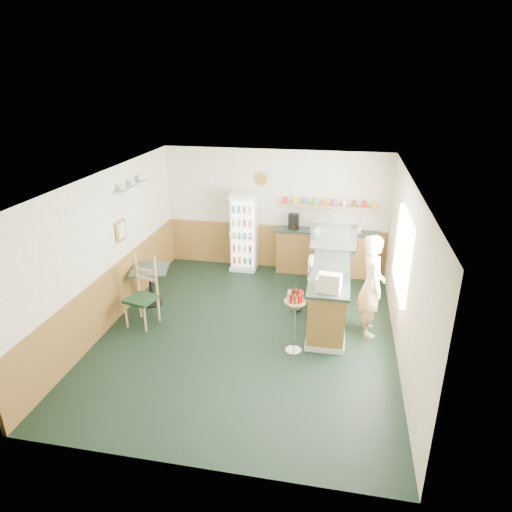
% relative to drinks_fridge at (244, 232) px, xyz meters
% --- Properties ---
extents(ground, '(6.00, 6.00, 0.00)m').
position_rel_drinks_fridge_xyz_m(ground, '(0.66, -2.74, -0.88)').
color(ground, black).
rests_on(ground, ground).
extents(room_envelope, '(5.04, 6.02, 2.72)m').
position_rel_drinks_fridge_xyz_m(room_envelope, '(0.43, -2.01, 0.64)').
color(room_envelope, white).
rests_on(room_envelope, ground).
extents(service_counter, '(0.68, 3.01, 1.01)m').
position_rel_drinks_fridge_xyz_m(service_counter, '(2.01, -1.66, -0.42)').
color(service_counter, olive).
rests_on(service_counter, ground).
extents(back_counter, '(2.24, 0.42, 1.69)m').
position_rel_drinks_fridge_xyz_m(back_counter, '(1.84, 0.06, -0.33)').
color(back_counter, olive).
rests_on(back_counter, ground).
extents(drinks_fridge, '(0.58, 0.52, 1.76)m').
position_rel_drinks_fridge_xyz_m(drinks_fridge, '(0.00, 0.00, 0.00)').
color(drinks_fridge, white).
rests_on(drinks_fridge, ground).
extents(display_case, '(0.89, 0.47, 0.51)m').
position_rel_drinks_fridge_xyz_m(display_case, '(2.01, -0.99, 0.38)').
color(display_case, silver).
rests_on(display_case, service_counter).
extents(cash_register, '(0.42, 0.44, 0.22)m').
position_rel_drinks_fridge_xyz_m(cash_register, '(2.01, -2.83, 0.24)').
color(cash_register, beige).
rests_on(cash_register, service_counter).
extents(shopkeeper, '(0.52, 0.66, 1.80)m').
position_rel_drinks_fridge_xyz_m(shopkeeper, '(2.71, -2.34, 0.02)').
color(shopkeeper, tan).
rests_on(shopkeeper, ground).
extents(condiment_stand, '(0.34, 0.34, 1.07)m').
position_rel_drinks_fridge_xyz_m(condiment_stand, '(1.51, -3.16, -0.14)').
color(condiment_stand, silver).
rests_on(condiment_stand, ground).
extents(newspaper_rack, '(0.09, 0.43, 0.87)m').
position_rel_drinks_fridge_xyz_m(newspaper_rack, '(1.65, -1.79, -0.22)').
color(newspaper_rack, black).
rests_on(newspaper_rack, ground).
extents(cafe_table, '(0.82, 0.82, 0.75)m').
position_rel_drinks_fridge_xyz_m(cafe_table, '(-1.39, -2.07, -0.35)').
color(cafe_table, black).
rests_on(cafe_table, ground).
extents(cafe_chair, '(0.56, 0.56, 1.27)m').
position_rel_drinks_fridge_xyz_m(cafe_chair, '(-1.25, -2.73, -0.22)').
color(cafe_chair, black).
rests_on(cafe_chair, ground).
extents(dog_doorstop, '(0.21, 0.27, 0.25)m').
position_rel_drinks_fridge_xyz_m(dog_doorstop, '(1.40, -1.84, -0.76)').
color(dog_doorstop, gray).
rests_on(dog_doorstop, ground).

